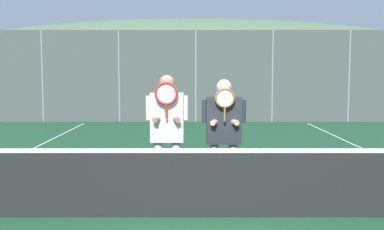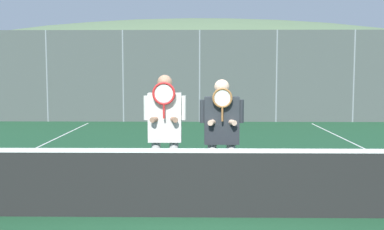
{
  "view_description": "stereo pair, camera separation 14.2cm",
  "coord_description": "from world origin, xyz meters",
  "views": [
    {
      "loc": [
        -0.14,
        -6.09,
        1.91
      ],
      "look_at": [
        -0.11,
        0.87,
        1.25
      ],
      "focal_mm": 45.0,
      "sensor_mm": 36.0,
      "label": 1
    },
    {
      "loc": [
        0.0,
        -6.09,
        1.91
      ],
      "look_at": [
        -0.11,
        0.87,
        1.25
      ],
      "focal_mm": 45.0,
      "sensor_mm": 36.0,
      "label": 2
    }
  ],
  "objects": [
    {
      "name": "hill_distant",
      "position": [
        0.0,
        62.6,
        0.0
      ],
      "size": [
        90.56,
        50.31,
        17.61
      ],
      "color": "#5B7551",
      "rests_on": "ground_plane"
    },
    {
      "name": "tennis_net",
      "position": [
        0.0,
        0.0,
        0.47
      ],
      "size": [
        10.77,
        0.09,
        1.0
      ],
      "color": "gray",
      "rests_on": "ground_plane"
    },
    {
      "name": "car_left_of_center",
      "position": [
        -0.56,
        15.12,
        0.89
      ],
      "size": [
        4.07,
        1.94,
        1.74
      ],
      "color": "navy",
      "rests_on": "ground_plane"
    },
    {
      "name": "ground_plane",
      "position": [
        0.0,
        0.0,
        0.0
      ],
      "size": [
        120.0,
        120.0,
        0.0
      ],
      "primitive_type": "plane",
      "color": "#1E4C2D"
    },
    {
      "name": "clubhouse_building",
      "position": [
        1.84,
        21.44,
        1.65
      ],
      "size": [
        18.97,
        5.5,
        3.26
      ],
      "color": "beige",
      "rests_on": "ground_plane"
    },
    {
      "name": "car_far_left",
      "position": [
        -5.49,
        15.07,
        0.86
      ],
      "size": [
        4.47,
        2.04,
        1.67
      ],
      "color": "slate",
      "rests_on": "ground_plane"
    },
    {
      "name": "car_center",
      "position": [
        4.24,
        15.27,
        0.9
      ],
      "size": [
        4.19,
        2.04,
        1.76
      ],
      "color": "black",
      "rests_on": "ground_plane"
    },
    {
      "name": "fence_back",
      "position": [
        0.0,
        11.59,
        1.68
      ],
      "size": [
        16.95,
        0.06,
        3.36
      ],
      "color": "gray",
      "rests_on": "ground_plane"
    },
    {
      "name": "player_leftmost",
      "position": [
        -0.5,
        0.72,
        1.1
      ],
      "size": [
        0.6,
        0.34,
        1.84
      ],
      "color": "white",
      "rests_on": "ground_plane"
    },
    {
      "name": "player_center_left",
      "position": [
        0.32,
        0.73,
        1.06
      ],
      "size": [
        0.63,
        0.34,
        1.77
      ],
      "color": "white",
      "rests_on": "ground_plane"
    }
  ]
}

